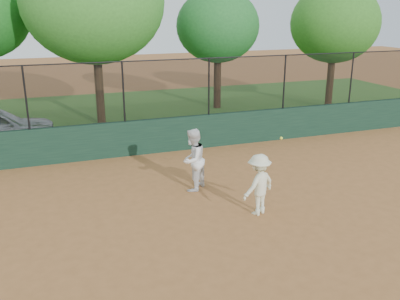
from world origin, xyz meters
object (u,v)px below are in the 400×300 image
object	(u,v)px
player_second	(193,160)
tree_2	(93,2)
player_main	(259,185)
tree_3	(218,26)
tree_4	(335,23)

from	to	relation	value
player_second	tree_2	world-z (taller)	tree_2
player_second	player_main	bearing A→B (deg)	74.67
tree_3	player_main	bearing A→B (deg)	-107.23
tree_3	tree_4	xyz separation A→B (m)	(5.31, -1.88, 0.13)
player_second	tree_3	size ratio (longest dim) A/B	0.30
player_second	player_main	size ratio (longest dim) A/B	0.88
player_second	tree_4	world-z (taller)	tree_4
player_main	tree_2	size ratio (longest dim) A/B	0.26
tree_4	player_second	bearing A→B (deg)	-141.86
player_main	tree_2	xyz separation A→B (m)	(-2.37, 10.19, 4.27)
player_main	tree_4	xyz separation A→B (m)	(8.92, 9.78, 3.35)
player_second	tree_4	size ratio (longest dim) A/B	0.29
player_main	tree_2	world-z (taller)	tree_2
tree_3	tree_4	bearing A→B (deg)	-19.47
player_second	tree_4	distance (m)	13.03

